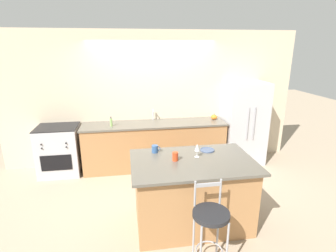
{
  "coord_description": "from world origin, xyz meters",
  "views": [
    {
      "loc": [
        -0.53,
        -4.58,
        2.39
      ],
      "look_at": [
        0.12,
        -0.57,
        1.14
      ],
      "focal_mm": 28.0,
      "sensor_mm": 36.0,
      "label": 1
    }
  ],
  "objects_px": {
    "refrigerator": "(243,123)",
    "oven_range": "(60,150)",
    "wine_glass": "(197,148)",
    "tumbler_cup": "(175,156)",
    "soap_bottle": "(111,122)",
    "pumpkin_decoration": "(214,117)",
    "bar_stool_near": "(210,223)",
    "dinner_plate": "(207,150)",
    "coffee_mug": "(155,149)"
  },
  "relations": [
    {
      "from": "refrigerator",
      "to": "tumbler_cup",
      "type": "height_order",
      "value": "refrigerator"
    },
    {
      "from": "dinner_plate",
      "to": "pumpkin_decoration",
      "type": "height_order",
      "value": "pumpkin_decoration"
    },
    {
      "from": "oven_range",
      "to": "coffee_mug",
      "type": "relative_size",
      "value": 7.61
    },
    {
      "from": "soap_bottle",
      "to": "bar_stool_near",
      "type": "bearing_deg",
      "value": -66.23
    },
    {
      "from": "bar_stool_near",
      "to": "pumpkin_decoration",
      "type": "bearing_deg",
      "value": 70.97
    },
    {
      "from": "coffee_mug",
      "to": "tumbler_cup",
      "type": "xyz_separation_m",
      "value": [
        0.23,
        -0.32,
        0.01
      ]
    },
    {
      "from": "bar_stool_near",
      "to": "wine_glass",
      "type": "bearing_deg",
      "value": 84.89
    },
    {
      "from": "tumbler_cup",
      "to": "oven_range",
      "type": "bearing_deg",
      "value": 136.21
    },
    {
      "from": "bar_stool_near",
      "to": "dinner_plate",
      "type": "height_order",
      "value": "bar_stool_near"
    },
    {
      "from": "dinner_plate",
      "to": "coffee_mug",
      "type": "relative_size",
      "value": 1.67
    },
    {
      "from": "coffee_mug",
      "to": "tumbler_cup",
      "type": "relative_size",
      "value": 1.06
    },
    {
      "from": "bar_stool_near",
      "to": "dinner_plate",
      "type": "bearing_deg",
      "value": 75.24
    },
    {
      "from": "refrigerator",
      "to": "wine_glass",
      "type": "distance_m",
      "value": 2.3
    },
    {
      "from": "bar_stool_near",
      "to": "wine_glass",
      "type": "height_order",
      "value": "wine_glass"
    },
    {
      "from": "soap_bottle",
      "to": "coffee_mug",
      "type": "bearing_deg",
      "value": -64.86
    },
    {
      "from": "refrigerator",
      "to": "pumpkin_decoration",
      "type": "xyz_separation_m",
      "value": [
        -0.62,
        0.08,
        0.13
      ]
    },
    {
      "from": "oven_range",
      "to": "wine_glass",
      "type": "distance_m",
      "value": 2.91
    },
    {
      "from": "pumpkin_decoration",
      "to": "soap_bottle",
      "type": "bearing_deg",
      "value": -176.14
    },
    {
      "from": "oven_range",
      "to": "bar_stool_near",
      "type": "xyz_separation_m",
      "value": [
        2.15,
        -2.66,
        0.1
      ]
    },
    {
      "from": "refrigerator",
      "to": "soap_bottle",
      "type": "bearing_deg",
      "value": -178.65
    },
    {
      "from": "oven_range",
      "to": "wine_glass",
      "type": "relative_size",
      "value": 4.99
    },
    {
      "from": "refrigerator",
      "to": "soap_bottle",
      "type": "relative_size",
      "value": 9.09
    },
    {
      "from": "refrigerator",
      "to": "pumpkin_decoration",
      "type": "bearing_deg",
      "value": 172.91
    },
    {
      "from": "oven_range",
      "to": "pumpkin_decoration",
      "type": "xyz_separation_m",
      "value": [
        3.09,
        0.06,
        0.51
      ]
    },
    {
      "from": "oven_range",
      "to": "bar_stool_near",
      "type": "height_order",
      "value": "bar_stool_near"
    },
    {
      "from": "refrigerator",
      "to": "oven_range",
      "type": "xyz_separation_m",
      "value": [
        -3.7,
        0.02,
        -0.38
      ]
    },
    {
      "from": "oven_range",
      "to": "pumpkin_decoration",
      "type": "bearing_deg",
      "value": 1.05
    },
    {
      "from": "oven_range",
      "to": "refrigerator",
      "type": "bearing_deg",
      "value": -0.31
    },
    {
      "from": "wine_glass",
      "to": "soap_bottle",
      "type": "bearing_deg",
      "value": 125.87
    },
    {
      "from": "pumpkin_decoration",
      "to": "oven_range",
      "type": "bearing_deg",
      "value": -178.95
    },
    {
      "from": "dinner_plate",
      "to": "pumpkin_decoration",
      "type": "distance_m",
      "value": 1.75
    },
    {
      "from": "coffee_mug",
      "to": "bar_stool_near",
      "type": "bearing_deg",
      "value": -67.97
    },
    {
      "from": "wine_glass",
      "to": "dinner_plate",
      "type": "bearing_deg",
      "value": 43.54
    },
    {
      "from": "oven_range",
      "to": "soap_bottle",
      "type": "relative_size",
      "value": 5.05
    },
    {
      "from": "bar_stool_near",
      "to": "wine_glass",
      "type": "relative_size",
      "value": 5.33
    },
    {
      "from": "wine_glass",
      "to": "pumpkin_decoration",
      "type": "height_order",
      "value": "wine_glass"
    },
    {
      "from": "oven_range",
      "to": "tumbler_cup",
      "type": "xyz_separation_m",
      "value": [
        1.91,
        -1.84,
        0.53
      ]
    },
    {
      "from": "soap_bottle",
      "to": "wine_glass",
      "type": "bearing_deg",
      "value": -54.13
    },
    {
      "from": "wine_glass",
      "to": "soap_bottle",
      "type": "xyz_separation_m",
      "value": [
        -1.22,
        1.68,
        -0.07
      ]
    },
    {
      "from": "pumpkin_decoration",
      "to": "coffee_mug",
      "type": "bearing_deg",
      "value": -131.7
    },
    {
      "from": "refrigerator",
      "to": "tumbler_cup",
      "type": "distance_m",
      "value": 2.55
    },
    {
      "from": "refrigerator",
      "to": "oven_range",
      "type": "relative_size",
      "value": 1.8
    },
    {
      "from": "dinner_plate",
      "to": "wine_glass",
      "type": "relative_size",
      "value": 1.1
    },
    {
      "from": "coffee_mug",
      "to": "refrigerator",
      "type": "bearing_deg",
      "value": 36.59
    },
    {
      "from": "oven_range",
      "to": "wine_glass",
      "type": "xyz_separation_m",
      "value": [
        2.23,
        -1.77,
        0.61
      ]
    },
    {
      "from": "wine_glass",
      "to": "bar_stool_near",
      "type": "bearing_deg",
      "value": -95.11
    },
    {
      "from": "coffee_mug",
      "to": "dinner_plate",
      "type": "bearing_deg",
      "value": -3.9
    },
    {
      "from": "dinner_plate",
      "to": "tumbler_cup",
      "type": "xyz_separation_m",
      "value": [
        -0.52,
        -0.27,
        0.05
      ]
    },
    {
      "from": "dinner_plate",
      "to": "soap_bottle",
      "type": "xyz_separation_m",
      "value": [
        -1.43,
        1.49,
        0.06
      ]
    },
    {
      "from": "dinner_plate",
      "to": "soap_bottle",
      "type": "height_order",
      "value": "soap_bottle"
    }
  ]
}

